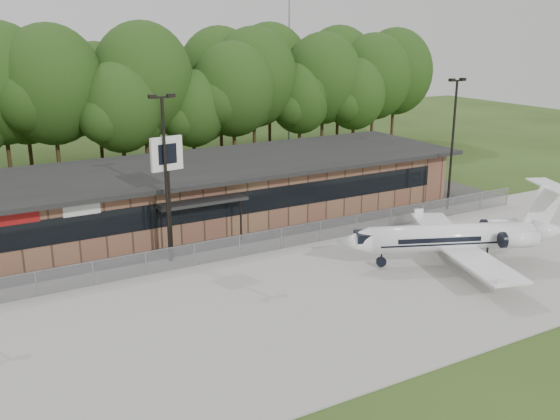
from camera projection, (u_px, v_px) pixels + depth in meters
ground at (413, 361)px, 26.95m from camera, size 160.00×160.00×0.00m
apron at (314, 294)px, 33.60m from camera, size 64.00×18.00×0.08m
parking_lot at (224, 235)px, 43.18m from camera, size 50.00×9.00×0.06m
terminal at (198, 191)px, 46.27m from camera, size 41.00×11.65×4.30m
fence at (254, 244)px, 39.22m from camera, size 46.00×0.04×1.52m
treeline at (123, 96)px, 59.82m from camera, size 72.00×12.00×15.00m
radio_mast at (289, 39)px, 73.87m from camera, size 0.20×0.20×25.00m
light_pole_mid at (165, 167)px, 36.63m from camera, size 1.55×0.30×10.23m
light_pole_right at (453, 135)px, 47.57m from camera, size 1.55×0.30×10.23m
business_jet at (459, 238)px, 37.38m from camera, size 14.12×12.61×4.85m
pole_sign at (167, 167)px, 37.00m from camera, size 2.03×0.51×7.72m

